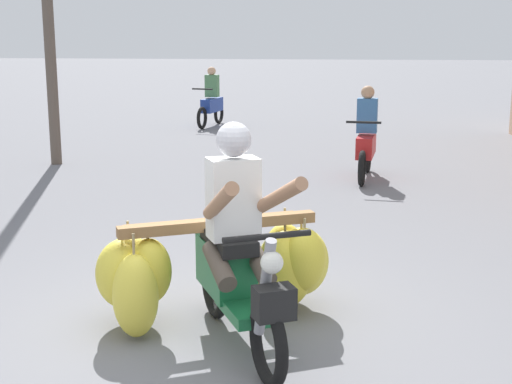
% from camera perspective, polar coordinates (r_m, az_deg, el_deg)
% --- Properties ---
extents(ground_plane, '(120.00, 120.00, 0.00)m').
position_cam_1_polar(ground_plane, '(5.16, -3.91, -12.43)').
color(ground_plane, slate).
extents(motorbike_main_loaded, '(1.87, 1.97, 1.58)m').
position_cam_1_polar(motorbike_main_loaded, '(5.45, -2.42, -5.70)').
color(motorbike_main_loaded, black).
rests_on(motorbike_main_loaded, ground).
extents(motorbike_distant_ahead_left, '(0.50, 1.62, 1.40)m').
position_cam_1_polar(motorbike_distant_ahead_left, '(11.17, 8.60, 3.95)').
color(motorbike_distant_ahead_left, black).
rests_on(motorbike_distant_ahead_left, ground).
extents(motorbike_distant_ahead_right, '(0.56, 1.61, 1.40)m').
position_cam_1_polar(motorbike_distant_ahead_right, '(17.47, -3.49, 7.02)').
color(motorbike_distant_ahead_right, black).
rests_on(motorbike_distant_ahead_right, ground).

